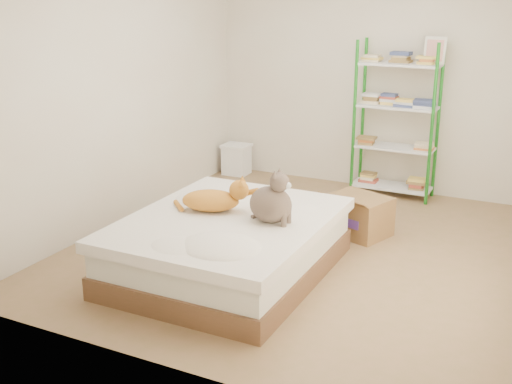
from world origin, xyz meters
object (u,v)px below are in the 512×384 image
Objects in this scene: bed at (228,245)px; grey_cat at (271,197)px; cardboard_box at (359,215)px; white_bin at (236,159)px; shelf_unit at (397,118)px; orange_cat at (211,198)px.

grey_cat is at bearing 10.66° from bed.
cardboard_box is 1.73× the size of white_bin.
bed is 1.07× the size of shelf_unit.
white_bin is at bearing -179.09° from shelf_unit.
grey_cat is 1.37m from cardboard_box.
cardboard_box is 2.37m from white_bin.
white_bin is (-1.96, -0.03, -0.68)m from shelf_unit.
shelf_unit is at bearing 50.67° from orange_cat.
grey_cat is (0.55, -0.02, 0.10)m from orange_cat.
bed is 3.37× the size of orange_cat.
cardboard_box is (0.34, 1.23, -0.50)m from grey_cat.
shelf_unit reaches higher than bed.
bed is 4.48× the size of grey_cat.
shelf_unit is 1.49m from cardboard_box.
shelf_unit reaches higher than orange_cat.
bed is 0.41m from orange_cat.
shelf_unit is at bearing 0.91° from white_bin.
shelf_unit is (0.65, 2.62, 0.63)m from bed.
orange_cat is at bearing -106.96° from cardboard_box.
bed is 2.90m from white_bin.
cardboard_box reaches higher than white_bin.
white_bin is at bearing 93.10° from orange_cat.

